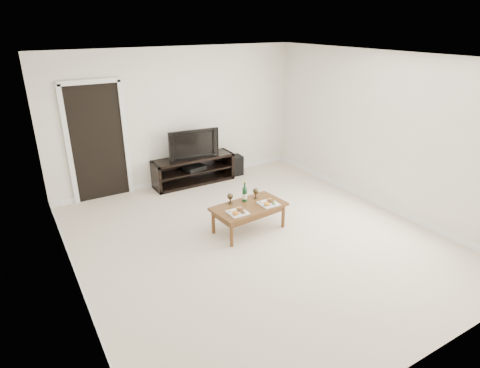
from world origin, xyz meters
name	(u,v)px	position (x,y,z in m)	size (l,w,h in m)	color
floor	(256,239)	(0.00, 0.00, 0.00)	(5.50, 5.50, 0.00)	beige
back_wall	(178,117)	(0.00, 2.77, 1.30)	(5.00, 0.04, 2.60)	white
ceiling	(259,56)	(0.00, 0.00, 2.62)	(5.00, 5.50, 0.04)	white
doorway	(98,143)	(-1.55, 2.73, 1.02)	(0.90, 0.02, 2.05)	black
media_console	(194,170)	(0.15, 2.50, 0.28)	(1.62, 0.45, 0.55)	black
television	(192,143)	(0.15, 2.50, 0.83)	(0.99, 0.13, 0.57)	black
av_receiver	(194,168)	(0.16, 2.48, 0.33)	(0.40, 0.30, 0.08)	black
subwoofer	(235,165)	(1.10, 2.50, 0.21)	(0.27, 0.27, 0.41)	black
coffee_table	(249,218)	(0.06, 0.29, 0.21)	(1.11, 0.61, 0.42)	brown
plate_left	(238,211)	(-0.22, 0.16, 0.45)	(0.27, 0.27, 0.07)	white
plate_right	(268,202)	(0.34, 0.18, 0.45)	(0.27, 0.27, 0.07)	white
wine_bottle	(245,191)	(0.09, 0.46, 0.59)	(0.07, 0.07, 0.35)	#0E341A
goblet_left	(230,198)	(-0.15, 0.50, 0.51)	(0.09, 0.09, 0.17)	#382E1E
goblet_right	(256,193)	(0.30, 0.47, 0.51)	(0.09, 0.09, 0.17)	#382E1E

